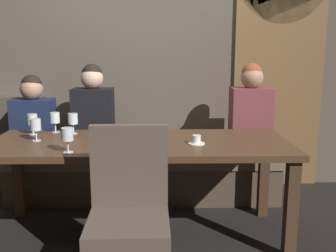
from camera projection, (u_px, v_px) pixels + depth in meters
name	position (u px, v px, depth m)	size (l,w,h in m)	color
ground	(140.00, 235.00, 2.92)	(9.00, 9.00, 0.00)	black
back_wall_tiled	(145.00, 40.00, 3.83)	(6.00, 0.12, 3.00)	brown
arched_door	(279.00, 53.00, 3.81)	(0.90, 0.05, 2.55)	brown
dining_table	(139.00, 153.00, 2.80)	(2.20, 0.84, 0.74)	#412B1C
banquette_bench	(144.00, 177.00, 3.56)	(2.50, 0.44, 0.45)	#4A3C2E
chair_near_side	(129.00, 203.00, 2.11)	(0.45, 0.45, 0.98)	#4C3321
diner_redhead	(33.00, 118.00, 3.45)	(0.36, 0.24, 0.73)	#192342
diner_bearded	(93.00, 112.00, 3.44)	(0.36, 0.24, 0.83)	black
diner_far_end	(250.00, 112.00, 3.43)	(0.36, 0.24, 0.83)	brown
wine_glass_far_right	(73.00, 120.00, 3.01)	(0.08, 0.08, 0.16)	silver
wine_glass_far_left	(32.00, 120.00, 2.98)	(0.08, 0.08, 0.16)	silver
wine_glass_end_right	(55.00, 118.00, 3.05)	(0.08, 0.08, 0.16)	silver
wine_glass_center_back	(67.00, 136.00, 2.44)	(0.08, 0.08, 0.16)	silver
wine_glass_end_left	(36.00, 125.00, 2.77)	(0.08, 0.08, 0.16)	silver
espresso_cup	(197.00, 140.00, 2.69)	(0.12, 0.12, 0.06)	white
dessert_plate	(138.00, 132.00, 3.04)	(0.19, 0.19, 0.05)	white
fork_on_table	(120.00, 133.00, 3.05)	(0.02, 0.17, 0.01)	silver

